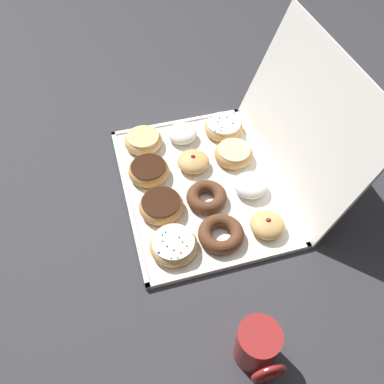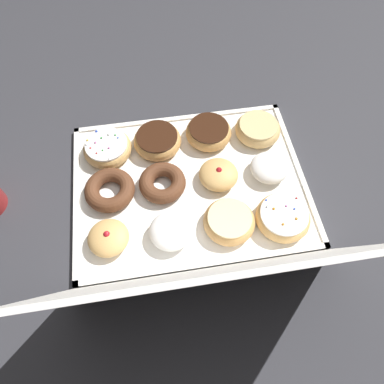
{
  "view_description": "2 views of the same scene",
  "coord_description": "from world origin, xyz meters",
  "px_view_note": "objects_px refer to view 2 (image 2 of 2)",
  "views": [
    {
      "loc": [
        0.68,
        -0.21,
        0.85
      ],
      "look_at": [
        0.06,
        -0.04,
        0.05
      ],
      "focal_mm": 37.22,
      "sensor_mm": 36.0,
      "label": 1
    },
    {
      "loc": [
        0.07,
        0.44,
        0.72
      ],
      "look_at": [
        0.0,
        0.04,
        0.03
      ],
      "focal_mm": 33.57,
      "sensor_mm": 36.0,
      "label": 2
    }
  ],
  "objects_px": {
    "glazed_ring_donut_0": "(258,129)",
    "chocolate_cake_ring_donut_6": "(162,182)",
    "powdered_filled_donut_4": "(269,169)",
    "jelly_filled_donut_11": "(108,238)",
    "powdered_filled_donut_10": "(171,231)",
    "glazed_ring_donut_9": "(229,221)",
    "sprinkle_donut_3": "(107,148)",
    "donut_box": "(190,184)",
    "sprinkle_donut_8": "(283,217)",
    "chocolate_frosted_donut_1": "(209,132)",
    "chocolate_cake_ring_donut_7": "(110,189)",
    "chocolate_frosted_donut_2": "(157,140)",
    "jelly_filled_donut_5": "(219,175)"
  },
  "relations": [
    {
      "from": "donut_box",
      "to": "powdered_filled_donut_10",
      "type": "distance_m",
      "value": 0.14
    },
    {
      "from": "chocolate_cake_ring_donut_6",
      "to": "glazed_ring_donut_9",
      "type": "xyz_separation_m",
      "value": [
        -0.13,
        0.12,
        0.0
      ]
    },
    {
      "from": "sprinkle_donut_3",
      "to": "chocolate_frosted_donut_1",
      "type": "bearing_deg",
      "value": -178.02
    },
    {
      "from": "donut_box",
      "to": "chocolate_cake_ring_donut_6",
      "type": "xyz_separation_m",
      "value": [
        0.06,
        -0.0,
        0.02
      ]
    },
    {
      "from": "glazed_ring_donut_9",
      "to": "powdered_filled_donut_10",
      "type": "distance_m",
      "value": 0.13
    },
    {
      "from": "jelly_filled_donut_5",
      "to": "chocolate_cake_ring_donut_7",
      "type": "relative_size",
      "value": 0.8
    },
    {
      "from": "sprinkle_donut_3",
      "to": "glazed_ring_donut_9",
      "type": "height_order",
      "value": "sprinkle_donut_3"
    },
    {
      "from": "donut_box",
      "to": "glazed_ring_donut_0",
      "type": "bearing_deg",
      "value": -148.06
    },
    {
      "from": "chocolate_frosted_donut_2",
      "to": "powdered_filled_donut_10",
      "type": "relative_size",
      "value": 1.28
    },
    {
      "from": "donut_box",
      "to": "sprinkle_donut_8",
      "type": "bearing_deg",
      "value": 144.7
    },
    {
      "from": "jelly_filled_donut_11",
      "to": "powdered_filled_donut_10",
      "type": "bearing_deg",
      "value": 177.5
    },
    {
      "from": "jelly_filled_donut_11",
      "to": "donut_box",
      "type": "bearing_deg",
      "value": -148.07
    },
    {
      "from": "chocolate_frosted_donut_1",
      "to": "chocolate_frosted_donut_2",
      "type": "distance_m",
      "value": 0.13
    },
    {
      "from": "powdered_filled_donut_4",
      "to": "chocolate_cake_ring_donut_7",
      "type": "bearing_deg",
      "value": -0.69
    },
    {
      "from": "jelly_filled_donut_11",
      "to": "sprinkle_donut_3",
      "type": "bearing_deg",
      "value": -91.58
    },
    {
      "from": "chocolate_cake_ring_donut_6",
      "to": "donut_box",
      "type": "bearing_deg",
      "value": 178.6
    },
    {
      "from": "chocolate_frosted_donut_1",
      "to": "jelly_filled_donut_11",
      "type": "bearing_deg",
      "value": 43.78
    },
    {
      "from": "chocolate_cake_ring_donut_7",
      "to": "chocolate_cake_ring_donut_6",
      "type": "bearing_deg",
      "value": 179.85
    },
    {
      "from": "chocolate_cake_ring_donut_7",
      "to": "glazed_ring_donut_9",
      "type": "bearing_deg",
      "value": 153.85
    },
    {
      "from": "chocolate_cake_ring_donut_7",
      "to": "powdered_filled_donut_10",
      "type": "distance_m",
      "value": 0.18
    },
    {
      "from": "glazed_ring_donut_0",
      "to": "jelly_filled_donut_11",
      "type": "distance_m",
      "value": 0.45
    },
    {
      "from": "chocolate_frosted_donut_1",
      "to": "powdered_filled_donut_10",
      "type": "relative_size",
      "value": 1.25
    },
    {
      "from": "glazed_ring_donut_9",
      "to": "jelly_filled_donut_11",
      "type": "relative_size",
      "value": 1.29
    },
    {
      "from": "glazed_ring_donut_0",
      "to": "chocolate_frosted_donut_2",
      "type": "distance_m",
      "value": 0.25
    },
    {
      "from": "glazed_ring_donut_0",
      "to": "sprinkle_donut_8",
      "type": "distance_m",
      "value": 0.25
    },
    {
      "from": "sprinkle_donut_3",
      "to": "jelly_filled_donut_11",
      "type": "height_order",
      "value": "jelly_filled_donut_11"
    },
    {
      "from": "chocolate_frosted_donut_2",
      "to": "sprinkle_donut_8",
      "type": "distance_m",
      "value": 0.35
    },
    {
      "from": "powdered_filled_donut_4",
      "to": "chocolate_cake_ring_donut_6",
      "type": "relative_size",
      "value": 0.82
    },
    {
      "from": "glazed_ring_donut_0",
      "to": "chocolate_cake_ring_donut_6",
      "type": "height_order",
      "value": "glazed_ring_donut_0"
    },
    {
      "from": "donut_box",
      "to": "sprinkle_donut_8",
      "type": "relative_size",
      "value": 4.53
    },
    {
      "from": "chocolate_cake_ring_donut_6",
      "to": "powdered_filled_donut_10",
      "type": "xyz_separation_m",
      "value": [
        -0.0,
        0.13,
        0.0
      ]
    },
    {
      "from": "chocolate_frosted_donut_2",
      "to": "jelly_filled_donut_5",
      "type": "distance_m",
      "value": 0.18
    },
    {
      "from": "donut_box",
      "to": "powdered_filled_donut_10",
      "type": "xyz_separation_m",
      "value": [
        0.06,
        0.12,
        0.03
      ]
    },
    {
      "from": "jelly_filled_donut_5",
      "to": "glazed_ring_donut_0",
      "type": "bearing_deg",
      "value": -135.86
    },
    {
      "from": "glazed_ring_donut_0",
      "to": "glazed_ring_donut_9",
      "type": "height_order",
      "value": "same"
    },
    {
      "from": "sprinkle_donut_8",
      "to": "jelly_filled_donut_11",
      "type": "relative_size",
      "value": 1.36
    },
    {
      "from": "powdered_filled_donut_4",
      "to": "jelly_filled_donut_5",
      "type": "height_order",
      "value": "jelly_filled_donut_5"
    },
    {
      "from": "sprinkle_donut_3",
      "to": "glazed_ring_donut_9",
      "type": "bearing_deg",
      "value": 136.17
    },
    {
      "from": "jelly_filled_donut_5",
      "to": "sprinkle_donut_8",
      "type": "bearing_deg",
      "value": 132.16
    },
    {
      "from": "glazed_ring_donut_0",
      "to": "jelly_filled_donut_11",
      "type": "bearing_deg",
      "value": 31.93
    },
    {
      "from": "jelly_filled_donut_5",
      "to": "jelly_filled_donut_11",
      "type": "height_order",
      "value": "same"
    },
    {
      "from": "chocolate_cake_ring_donut_6",
      "to": "jelly_filled_donut_11",
      "type": "height_order",
      "value": "jelly_filled_donut_11"
    },
    {
      "from": "chocolate_frosted_donut_2",
      "to": "jelly_filled_donut_5",
      "type": "bearing_deg",
      "value": 136.25
    },
    {
      "from": "powdered_filled_donut_4",
      "to": "chocolate_cake_ring_donut_6",
      "type": "height_order",
      "value": "powdered_filled_donut_4"
    },
    {
      "from": "chocolate_frosted_donut_2",
      "to": "sprinkle_donut_8",
      "type": "xyz_separation_m",
      "value": [
        -0.25,
        0.25,
        -0.0
      ]
    },
    {
      "from": "powdered_filled_donut_4",
      "to": "donut_box",
      "type": "bearing_deg",
      "value": -0.79
    },
    {
      "from": "powdered_filled_donut_10",
      "to": "donut_box",
      "type": "bearing_deg",
      "value": -115.9
    },
    {
      "from": "chocolate_frosted_donut_1",
      "to": "sprinkle_donut_3",
      "type": "xyz_separation_m",
      "value": [
        0.25,
        0.01,
        -0.0
      ]
    },
    {
      "from": "powdered_filled_donut_10",
      "to": "powdered_filled_donut_4",
      "type": "bearing_deg",
      "value": -153.82
    },
    {
      "from": "sprinkle_donut_3",
      "to": "jelly_filled_donut_11",
      "type": "relative_size",
      "value": 1.34
    }
  ]
}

